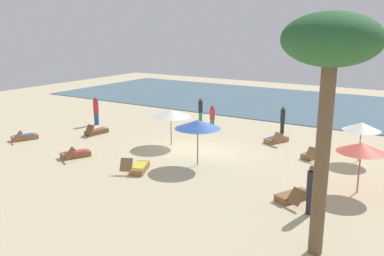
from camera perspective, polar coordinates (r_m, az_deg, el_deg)
ground_plane at (r=22.24m, az=2.12°, el=-3.51°), size 60.00×60.00×0.00m
ocean_water at (r=37.53m, az=15.29°, el=3.20°), size 48.00×16.00×0.06m
umbrella_0 at (r=23.35m, az=-2.98°, el=2.09°), size 2.27×2.27×2.09m
umbrella_1 at (r=22.13m, az=22.62°, el=0.20°), size 1.88×1.88×2.02m
umbrella_2 at (r=19.79m, az=0.80°, el=0.52°), size 2.25×2.25×2.28m
umbrella_3 at (r=17.80m, az=22.60°, el=-2.55°), size 1.95×1.95×2.13m
lounger_0 at (r=26.79m, az=-13.28°, el=-0.49°), size 0.81×1.71×0.73m
lounger_1 at (r=26.76m, az=-22.41°, el=-1.19°), size 1.24×1.78×0.69m
lounger_2 at (r=24.70m, az=11.72°, el=-1.60°), size 1.23×1.72×0.75m
lounger_3 at (r=16.76m, az=13.98°, el=-9.24°), size 1.27×1.77×0.70m
lounger_4 at (r=19.57m, az=-7.44°, el=-5.52°), size 1.22×1.74×0.74m
lounger_5 at (r=22.29m, az=-16.02°, el=-3.54°), size 1.27×1.77×0.69m
lounger_6 at (r=22.34m, az=16.51°, el=-3.55°), size 0.94×1.78×0.69m
person_0 at (r=27.05m, az=2.86°, el=1.43°), size 0.39×0.39×1.65m
person_1 at (r=29.29m, az=-13.26°, el=2.35°), size 0.52×0.52×1.95m
person_2 at (r=29.04m, az=1.20°, el=2.49°), size 0.41×0.41×1.79m
person_3 at (r=15.48m, az=16.29°, el=-8.23°), size 0.46×0.46×1.87m
person_4 at (r=26.70m, az=12.55°, el=1.14°), size 0.38×0.38×1.78m
palm_0 at (r=11.73m, az=18.82°, el=10.20°), size 2.70×2.70×7.06m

